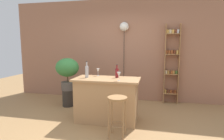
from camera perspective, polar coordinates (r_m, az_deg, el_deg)
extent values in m
plane|color=#A37A4C|center=(3.74, -2.69, -16.83)|extent=(12.00, 12.00, 0.00)
cube|color=#9E6B51|center=(5.31, 2.76, 6.07)|extent=(6.40, 0.10, 2.80)
cube|color=tan|center=(3.86, -1.55, -9.31)|extent=(1.21, 0.62, 0.84)
cube|color=tan|center=(3.75, -1.57, -2.85)|extent=(1.31, 0.67, 0.04)
cylinder|color=#997047|center=(3.14, -0.97, -15.14)|extent=(0.02, 0.02, 0.66)
cylinder|color=#997047|center=(3.10, 3.42, -15.48)|extent=(0.02, 0.02, 0.66)
cylinder|color=#997047|center=(3.35, -0.01, -13.62)|extent=(0.02, 0.02, 0.66)
cylinder|color=#997047|center=(3.31, 4.08, -13.90)|extent=(0.02, 0.02, 0.66)
torus|color=#997047|center=(3.27, 1.62, -16.27)|extent=(0.25, 0.25, 0.02)
cylinder|color=#9E7042|center=(3.11, 1.65, -8.57)|extent=(0.33, 0.33, 0.03)
cube|color=#9E7042|center=(5.11, 15.78, 1.75)|extent=(0.02, 0.16, 2.09)
cube|color=#9E7042|center=(5.15, 19.72, 1.63)|extent=(0.02, 0.16, 2.09)
cube|color=#9E7042|center=(5.26, 17.41, -6.84)|extent=(0.34, 0.16, 0.02)
cylinder|color=gold|center=(5.25, 15.98, -6.23)|extent=(0.05, 0.05, 0.09)
cylinder|color=brown|center=(5.24, 16.67, -6.29)|extent=(0.05, 0.05, 0.09)
cylinder|color=#994C23|center=(5.25, 17.52, -6.28)|extent=(0.05, 0.05, 0.09)
cylinder|color=brown|center=(5.25, 18.22, -6.31)|extent=(0.05, 0.05, 0.09)
cylinder|color=#994C23|center=(5.26, 18.79, -6.30)|extent=(0.05, 0.05, 0.09)
cube|color=#9E7042|center=(5.16, 17.64, -1.20)|extent=(0.34, 0.16, 0.02)
cylinder|color=beige|center=(5.13, 16.18, -0.59)|extent=(0.06, 0.06, 0.09)
cylinder|color=#AD7A38|center=(5.14, 16.84, -0.60)|extent=(0.06, 0.06, 0.09)
cylinder|color=#994C23|center=(5.14, 17.78, -0.64)|extent=(0.06, 0.06, 0.09)
cylinder|color=#AD7A38|center=(5.15, 18.33, -0.65)|extent=(0.06, 0.06, 0.09)
cylinder|color=#4C7033|center=(5.16, 19.10, -0.68)|extent=(0.06, 0.06, 0.09)
cube|color=#9E7042|center=(5.11, 17.88, 4.61)|extent=(0.34, 0.16, 0.02)
cylinder|color=#994C23|center=(5.09, 16.32, 5.29)|extent=(0.06, 0.06, 0.09)
cylinder|color=#994C23|center=(5.11, 17.09, 5.27)|extent=(0.06, 0.06, 0.09)
cylinder|color=#994C23|center=(5.10, 17.83, 5.24)|extent=(0.06, 0.06, 0.09)
cylinder|color=brown|center=(5.12, 18.57, 5.21)|extent=(0.06, 0.06, 0.09)
cylinder|color=gold|center=(5.12, 19.40, 5.18)|extent=(0.06, 0.06, 0.09)
cube|color=#9E7042|center=(5.11, 18.12, 10.48)|extent=(0.34, 0.16, 0.02)
cylinder|color=gold|center=(5.10, 16.60, 11.19)|extent=(0.07, 0.07, 0.10)
cylinder|color=beige|center=(5.12, 17.41, 11.15)|extent=(0.07, 0.07, 0.10)
cylinder|color=gold|center=(5.12, 18.17, 11.11)|extent=(0.07, 0.07, 0.10)
cylinder|color=brown|center=(5.12, 19.01, 11.08)|extent=(0.07, 0.07, 0.10)
cylinder|color=silver|center=(5.12, 19.58, 11.06)|extent=(0.07, 0.07, 0.10)
cylinder|color=#2D2823|center=(4.93, -13.22, -8.29)|extent=(0.29, 0.29, 0.42)
cylinder|color=#514C47|center=(4.86, -13.33, -4.73)|extent=(0.32, 0.32, 0.21)
cylinder|color=brown|center=(4.82, -13.40, -2.59)|extent=(0.03, 0.03, 0.16)
ellipsoid|color=#387F3D|center=(4.78, -13.51, 0.77)|extent=(0.58, 0.53, 0.47)
cylinder|color=maroon|center=(3.82, 1.51, -0.94)|extent=(0.07, 0.07, 0.19)
cylinder|color=maroon|center=(3.80, 1.52, 1.00)|extent=(0.03, 0.03, 0.07)
cylinder|color=black|center=(3.79, 1.52, 1.64)|extent=(0.03, 0.03, 0.01)
cylinder|color=#B2B2B7|center=(3.86, -7.68, -0.56)|extent=(0.07, 0.07, 0.23)
cylinder|color=#B2B2B7|center=(3.84, -7.73, 1.84)|extent=(0.03, 0.03, 0.09)
cylinder|color=black|center=(3.83, -7.74, 2.60)|extent=(0.03, 0.03, 0.01)
cylinder|color=silver|center=(4.06, -4.28, -1.74)|extent=(0.06, 0.06, 0.00)
cylinder|color=silver|center=(4.06, -4.29, -1.19)|extent=(0.01, 0.01, 0.07)
cone|color=silver|center=(4.05, -4.30, -0.07)|extent=(0.07, 0.07, 0.08)
cylinder|color=silver|center=(3.50, 2.12, -3.25)|extent=(0.06, 0.06, 0.00)
cylinder|color=silver|center=(3.49, 2.13, -2.62)|extent=(0.01, 0.01, 0.07)
cone|color=silver|center=(3.48, 2.13, -1.32)|extent=(0.07, 0.07, 0.08)
cylinder|color=black|center=(5.21, 3.65, 1.83)|extent=(0.01, 0.01, 2.04)
sphere|color=white|center=(5.20, 3.75, 13.08)|extent=(0.25, 0.25, 0.25)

